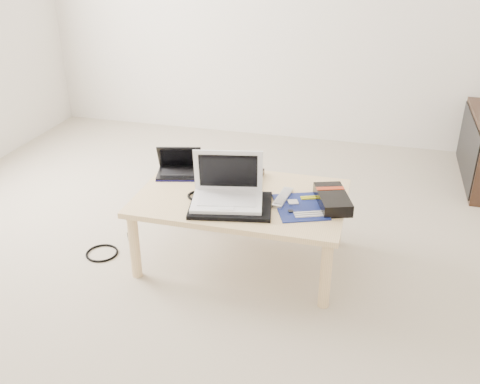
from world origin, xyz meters
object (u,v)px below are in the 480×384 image
(white_laptop, at_px, (227,191))
(netbook, at_px, (180,168))
(gpu_box, at_px, (332,199))
(coffee_table, at_px, (241,204))

(white_laptop, bearing_deg, netbook, 142.68)
(netbook, xyz_separation_m, gpu_box, (0.89, -0.16, -0.00))
(coffee_table, relative_size, gpu_box, 3.41)
(coffee_table, height_order, white_laptop, white_laptop)
(white_laptop, distance_m, gpu_box, 0.54)
(white_laptop, bearing_deg, gpu_box, 13.41)
(white_laptop, height_order, gpu_box, white_laptop)
(coffee_table, bearing_deg, gpu_box, 2.44)
(netbook, relative_size, white_laptop, 0.73)
(coffee_table, xyz_separation_m, white_laptop, (-0.05, -0.10, 0.12))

